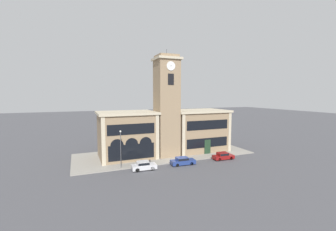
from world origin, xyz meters
TOP-DOWN VIEW (x-y plane):
  - ground_plane at (0.00, 0.00)m, footprint 300.00×300.00m
  - sidewalk_kerb at (0.00, 6.99)m, footprint 37.79×13.98m
  - clock_tower at (0.00, 5.45)m, footprint 5.17×5.17m
  - town_hall_left_wing at (-8.06, 7.56)m, footprint 11.75×9.46m
  - town_hall_right_wing at (8.71, 7.57)m, footprint 13.06×9.46m
  - parked_car_near at (-7.07, -1.40)m, footprint 4.38×2.14m
  - parked_car_mid at (0.46, -1.40)m, footprint 4.69×2.08m
  - parked_car_far at (9.52, -1.40)m, footprint 4.38×1.99m
  - street_lamp at (-10.59, 0.80)m, footprint 0.36×0.36m
  - bollard at (-5.36, 0.39)m, footprint 0.18×0.18m

SIDE VIEW (x-z plane):
  - ground_plane at x=0.00m, z-range 0.00..0.00m
  - sidewalk_kerb at x=0.00m, z-range 0.00..0.15m
  - bollard at x=-5.36m, z-range 0.14..1.20m
  - parked_car_mid at x=0.46m, z-range 0.03..1.45m
  - parked_car_far at x=9.52m, z-range 0.02..1.46m
  - parked_car_near at x=-7.07m, z-range 0.03..1.54m
  - street_lamp at x=-10.59m, z-range 1.10..7.78m
  - town_hall_right_wing at x=8.71m, z-range 0.03..9.51m
  - town_hall_left_wing at x=-8.06m, z-range 0.03..9.58m
  - clock_tower at x=0.00m, z-range -0.56..21.79m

